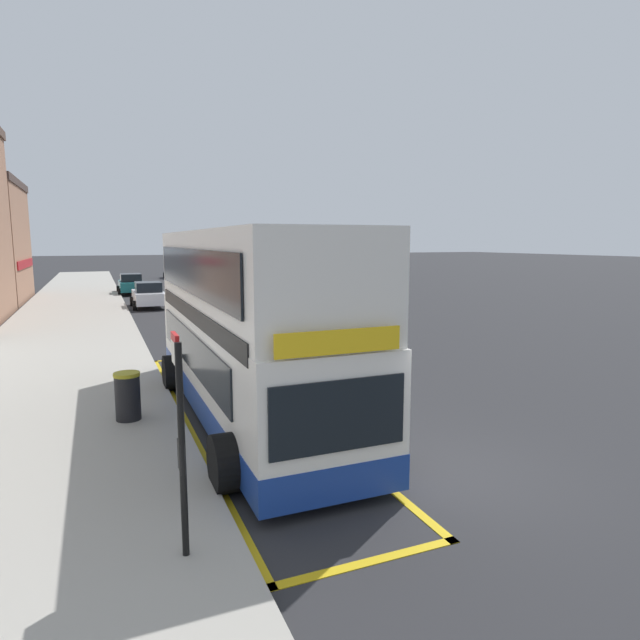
{
  "coord_description": "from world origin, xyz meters",
  "views": [
    {
      "loc": [
        -5.66,
        -7.58,
        4.17
      ],
      "look_at": [
        -0.62,
        4.46,
        2.24
      ],
      "focal_mm": 30.04,
      "sensor_mm": 36.0,
      "label": 1
    }
  ],
  "objects": [
    {
      "name": "parked_car_navy_far",
      "position": [
        2.54,
        54.95,
        0.8
      ],
      "size": [
        2.09,
        4.2,
        1.62
      ],
      "rotation": [
        0.0,
        0.0,
        -0.03
      ],
      "color": "navy",
      "rests_on": "ground"
    },
    {
      "name": "ground_plane",
      "position": [
        0.0,
        32.0,
        0.0
      ],
      "size": [
        260.0,
        260.0,
        0.0
      ],
      "primitive_type": "plane",
      "color": "#28282B"
    },
    {
      "name": "bus_bay_markings",
      "position": [
        -2.59,
        4.81,
        0.01
      ],
      "size": [
        2.82,
        13.51,
        0.01
      ],
      "color": "gold",
      "rests_on": "ground"
    },
    {
      "name": "parked_car_teal_across",
      "position": [
        -3.15,
        37.15,
        0.8
      ],
      "size": [
        2.09,
        4.2,
        1.62
      ],
      "rotation": [
        0.0,
        0.0,
        0.05
      ],
      "color": "#196066",
      "rests_on": "ground"
    },
    {
      "name": "bus_stop_sign",
      "position": [
        -4.78,
        -0.91,
        1.81
      ],
      "size": [
        0.09,
        0.51,
        2.87
      ],
      "color": "black",
      "rests_on": "pavement_near"
    },
    {
      "name": "double_decker_bus",
      "position": [
        -2.46,
        4.64,
        2.06
      ],
      "size": [
        3.23,
        10.6,
        4.4
      ],
      "color": "white",
      "rests_on": "ground"
    },
    {
      "name": "litter_bin",
      "position": [
        -5.15,
        4.93,
        0.69
      ],
      "size": [
        0.58,
        0.58,
        1.09
      ],
      "color": "black",
      "rests_on": "pavement_near"
    },
    {
      "name": "parked_car_white_distant",
      "position": [
        -2.67,
        27.63,
        0.8
      ],
      "size": [
        2.09,
        4.2,
        1.62
      ],
      "rotation": [
        0.0,
        0.0,
        0.01
      ],
      "color": "silver",
      "rests_on": "ground"
    },
    {
      "name": "pavement_near",
      "position": [
        -7.0,
        32.0,
        0.07
      ],
      "size": [
        6.0,
        76.0,
        0.14
      ],
      "primitive_type": "cube",
      "color": "#A39E93",
      "rests_on": "ground"
    }
  ]
}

